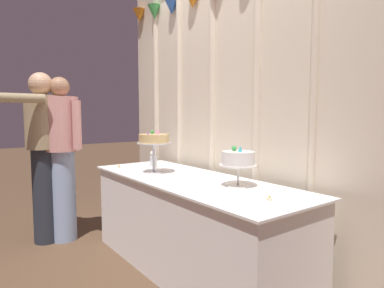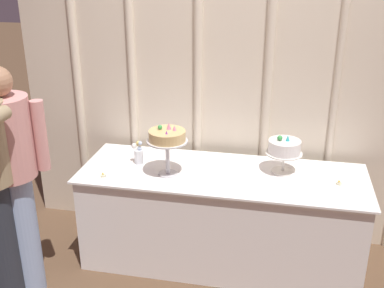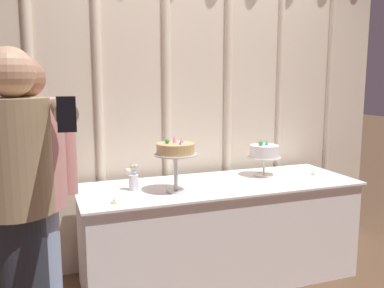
{
  "view_description": "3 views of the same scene",
  "coord_description": "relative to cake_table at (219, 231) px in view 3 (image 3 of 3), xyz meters",
  "views": [
    {
      "loc": [
        2.07,
        -1.43,
        1.26
      ],
      "look_at": [
        0.0,
        0.11,
        1.03
      ],
      "focal_mm": 30.74,
      "sensor_mm": 36.0,
      "label": 1
    },
    {
      "loc": [
        0.41,
        -3.0,
        2.26
      ],
      "look_at": [
        -0.24,
        0.18,
        0.93
      ],
      "focal_mm": 44.23,
      "sensor_mm": 36.0,
      "label": 2
    },
    {
      "loc": [
        -1.24,
        -2.63,
        1.53
      ],
      "look_at": [
        -0.19,
        0.2,
        1.05
      ],
      "focal_mm": 38.45,
      "sensor_mm": 36.0,
      "label": 3
    }
  ],
  "objects": [
    {
      "name": "tealight_far_left",
      "position": [
        -0.83,
        -0.24,
        0.39
      ],
      "size": [
        0.04,
        0.04,
        0.03
      ],
      "color": "beige",
      "rests_on": "cake_table"
    },
    {
      "name": "cake_display_nearleft",
      "position": [
        -0.38,
        -0.11,
        0.66
      ],
      "size": [
        0.29,
        0.29,
        0.39
      ],
      "color": "silver",
      "rests_on": "cake_table"
    },
    {
      "name": "draped_curtain",
      "position": [
        -0.02,
        0.47,
        1.08
      ],
      "size": [
        3.49,
        0.16,
        2.77
      ],
      "color": "beige",
      "rests_on": "ground_plane"
    },
    {
      "name": "ground_plane",
      "position": [
        0.0,
        -0.1,
        -0.38
      ],
      "size": [
        24.0,
        24.0,
        0.0
      ],
      "primitive_type": "plane",
      "color": "brown"
    },
    {
      "name": "flower_vase",
      "position": [
        -0.65,
        0.04,
        0.46
      ],
      "size": [
        0.09,
        0.08,
        0.18
      ],
      "color": "silver",
      "rests_on": "cake_table"
    },
    {
      "name": "cake_display_nearright",
      "position": [
        0.43,
        0.1,
        0.56
      ],
      "size": [
        0.27,
        0.27,
        0.29
      ],
      "color": "silver",
      "rests_on": "cake_table"
    },
    {
      "name": "tealight_near_left",
      "position": [
        0.82,
        -0.02,
        0.39
      ],
      "size": [
        0.04,
        0.04,
        0.03
      ],
      "color": "beige",
      "rests_on": "cake_table"
    },
    {
      "name": "guest_man_pink_jacket",
      "position": [
        -1.3,
        -0.63,
        0.51
      ],
      "size": [
        0.46,
        0.46,
        1.63
      ],
      "color": "#93ADD6",
      "rests_on": "ground_plane"
    },
    {
      "name": "guest_girl_blue_dress",
      "position": [
        -1.35,
        -0.8,
        0.55
      ],
      "size": [
        0.48,
        0.64,
        1.67
      ],
      "color": "#282D38",
      "rests_on": "ground_plane"
    },
    {
      "name": "cake_table",
      "position": [
        0.0,
        0.0,
        0.0
      ],
      "size": [
        2.1,
        0.74,
        0.76
      ],
      "color": "white",
      "rests_on": "ground_plane"
    }
  ]
}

